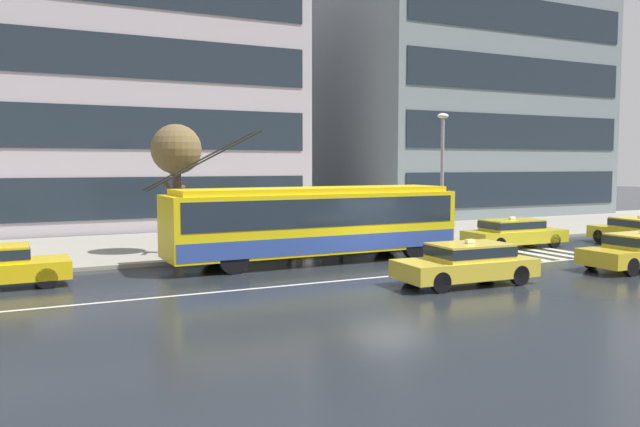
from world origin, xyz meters
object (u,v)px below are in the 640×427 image
trolleybus (315,221)px  taxi_oncoming_near (467,262)px  taxi_ahead_of_bus (514,232)px  pedestrian_approaching_curb (289,228)px  bus_shelter (274,203)px  pedestrian_walking_past (301,208)px  taxi_cross_traffic (639,231)px  pedestrian_at_shelter (342,211)px  street_lamp (442,164)px  street_tree_bare (176,153)px

trolleybus → taxi_oncoming_near: trolleybus is taller
taxi_ahead_of_bus → pedestrian_approaching_curb: size_ratio=2.87×
trolleybus → taxi_oncoming_near: 6.48m
trolleybus → taxi_ahead_of_bus: bearing=-1.0°
bus_shelter → pedestrian_walking_past: (1.19, -0.20, -0.24)m
trolleybus → bus_shelter: bearing=91.4°
taxi_cross_traffic → bus_shelter: size_ratio=1.21×
bus_shelter → pedestrian_at_shelter: bus_shelter is taller
taxi_cross_traffic → bus_shelter: 16.51m
pedestrian_approaching_curb → taxi_ahead_of_bus: bearing=-13.3°
pedestrian_approaching_curb → street_lamp: bearing=3.3°
taxi_cross_traffic → trolleybus: bearing=171.7°
taxi_ahead_of_bus → pedestrian_approaching_curb: bearing=166.7°
bus_shelter → street_tree_bare: (-4.27, -0.28, 2.12)m
pedestrian_walking_past → street_tree_bare: 5.96m
taxi_ahead_of_bus → pedestrian_at_shelter: (-7.44, 2.19, 1.01)m
trolleybus → taxi_cross_traffic: trolleybus is taller
taxi_cross_traffic → pedestrian_approaching_curb: bearing=164.2°
taxi_ahead_of_bus → street_tree_bare: size_ratio=0.92×
street_lamp → taxi_ahead_of_bus: bearing=-56.3°
taxi_cross_traffic → street_tree_bare: street_tree_bare is taller
taxi_oncoming_near → bus_shelter: bearing=103.8°
street_tree_bare → trolleybus: bearing=-40.1°
pedestrian_approaching_curb → street_lamp: (7.96, 0.47, 2.58)m
trolleybus → taxi_cross_traffic: size_ratio=2.66×
taxi_oncoming_near → pedestrian_walking_past: 9.89m
pedestrian_approaching_curb → street_lamp: size_ratio=0.28×
taxi_cross_traffic → bus_shelter: (-15.25, 6.17, 1.33)m
taxi_ahead_of_bus → pedestrian_approaching_curb: 10.10m
bus_shelter → street_lamp: street_lamp is taller
taxi_oncoming_near → pedestrian_approaching_curb: bearing=107.2°
pedestrian_walking_past → street_tree_bare: bearing=-179.2°
trolleybus → taxi_cross_traffic: 15.34m
taxi_ahead_of_bus → bus_shelter: 10.67m
bus_shelter → pedestrian_approaching_curb: bus_shelter is taller
street_lamp → pedestrian_walking_past: bearing=170.2°
street_tree_bare → taxi_cross_traffic: bearing=-16.8°
pedestrian_approaching_curb → bus_shelter: bearing=87.6°
pedestrian_walking_past → taxi_ahead_of_bus: bearing=-24.7°
street_lamp → trolleybus: bearing=-161.5°
taxi_ahead_of_bus → pedestrian_at_shelter: bearing=163.6°
trolleybus → bus_shelter: (-0.10, 3.97, 0.47)m
pedestrian_at_shelter → street_lamp: size_ratio=0.33×
pedestrian_walking_past → street_lamp: street_lamp is taller
trolleybus → street_lamp: (7.79, 2.60, 2.13)m
taxi_cross_traffic → street_lamp: size_ratio=0.76×
pedestrian_walking_past → trolleybus: bearing=-106.2°
trolleybus → bus_shelter: 3.99m
trolleybus → taxi_cross_traffic: (15.15, -2.20, -0.86)m
pedestrian_approaching_curb → street_tree_bare: bearing=159.7°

